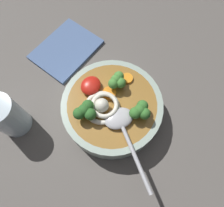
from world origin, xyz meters
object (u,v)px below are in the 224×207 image
Objects in this scene: noodle_pile at (103,106)px; drinking_glass at (7,116)px; soup_bowl at (112,109)px; soup_spoon at (122,125)px; folded_napkin at (66,49)px.

noodle_pile is 0.77× the size of drinking_glass.
soup_spoon is (-2.97, -4.25, 3.81)cm from soup_bowl.
noodle_pile is 20.27cm from drinking_glass.
drinking_glass is 0.63× the size of folded_napkin.
folded_napkin is (10.23, 19.48, -6.86)cm from noodle_pile.
drinking_glass is at bearing -116.78° from soup_spoon.
noodle_pile reaches higher than folded_napkin.
drinking_glass reaches higher than soup_spoon.
noodle_pile is 23.05cm from folded_napkin.
soup_bowl is at bearing -49.72° from drinking_glass.
drinking_glass is (-14.35, 16.93, 2.10)cm from soup_bowl.
noodle_pile is 0.49× the size of folded_napkin.
soup_spoon is 24.10cm from drinking_glass.
soup_spoon is at bearing -61.76° from drinking_glass.
soup_bowl is at bearing 180.00° from soup_spoon.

